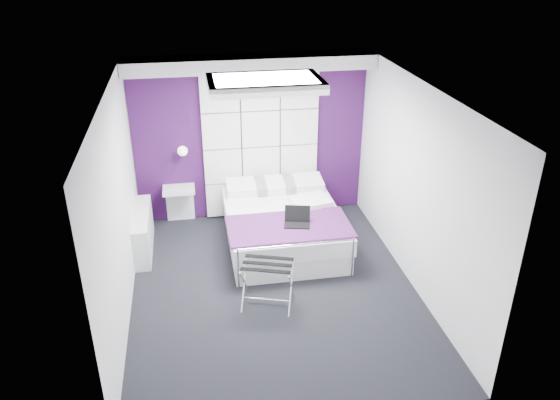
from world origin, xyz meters
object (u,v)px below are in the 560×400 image
at_px(bed, 283,225).
at_px(nightstand, 179,189).
at_px(radiator, 143,232).
at_px(laptop, 296,220).
at_px(luggage_rack, 268,284).
at_px(wall_lamp, 182,150).

xyz_separation_m(bed, nightstand, (-1.47, 0.89, 0.30)).
bearing_deg(bed, nightstand, 148.79).
relative_size(radiator, laptop, 3.48).
relative_size(bed, luggage_rack, 3.38).
relative_size(radiator, nightstand, 2.46).
bearing_deg(laptop, wall_lamp, 150.27).
bearing_deg(wall_lamp, luggage_rack, -68.56).
distance_m(radiator, bed, 2.01).
height_order(wall_lamp, nightstand, wall_lamp).
bearing_deg(luggage_rack, laptop, 78.31).
height_order(wall_lamp, bed, wall_lamp).
height_order(bed, luggage_rack, bed).
height_order(radiator, bed, bed).
bearing_deg(radiator, laptop, -16.59).
bearing_deg(radiator, bed, -4.84).
relative_size(bed, nightstand, 4.15).
distance_m(wall_lamp, nightstand, 0.63).
relative_size(wall_lamp, radiator, 0.12).
height_order(bed, laptop, laptop).
xyz_separation_m(wall_lamp, nightstand, (-0.11, -0.04, -0.62)).
bearing_deg(laptop, luggage_rack, -106.21).
xyz_separation_m(luggage_rack, laptop, (0.55, 0.96, 0.33)).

